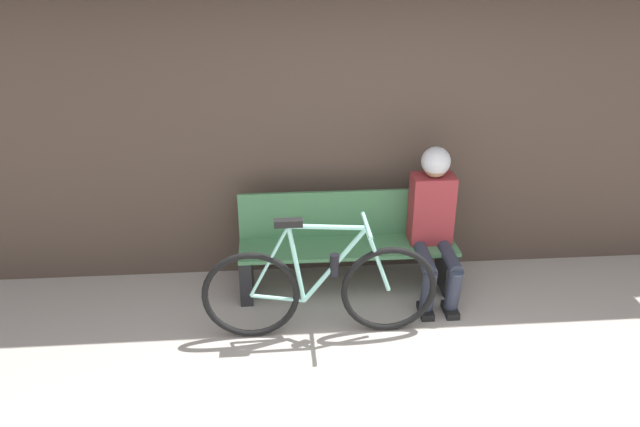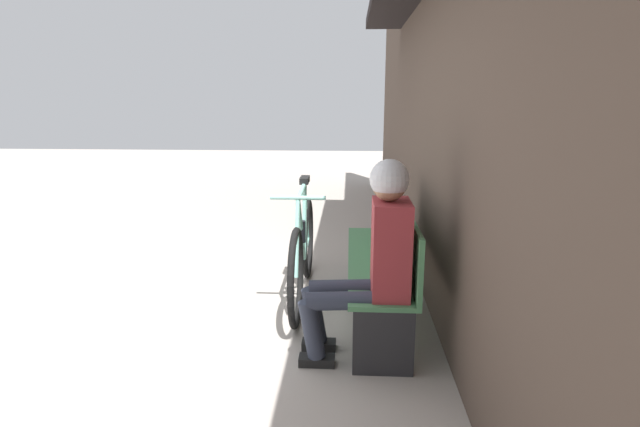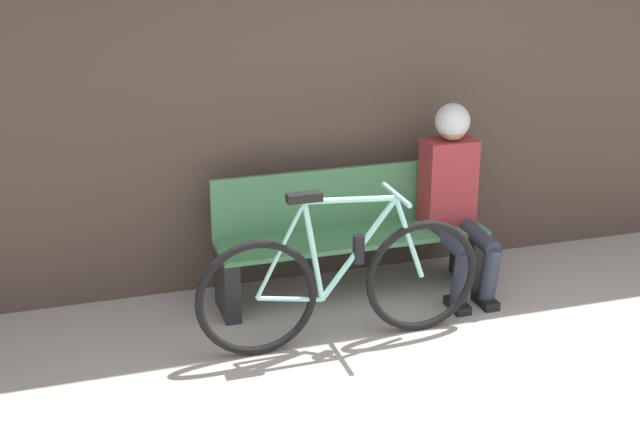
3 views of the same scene
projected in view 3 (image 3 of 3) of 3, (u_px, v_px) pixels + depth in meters
name	position (u px, v px, depth m)	size (l,w,h in m)	color
storefront_wall	(353.00, 32.00, 5.78)	(12.00, 0.56, 3.20)	#4C3D33
park_bench_near	(350.00, 237.00, 5.83)	(1.77, 0.42, 0.83)	#477F51
bicycle	(342.00, 282.00, 5.19)	(1.73, 0.40, 0.96)	black
person_seated	(454.00, 188.00, 5.81)	(0.34, 0.66, 1.25)	#2D3342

